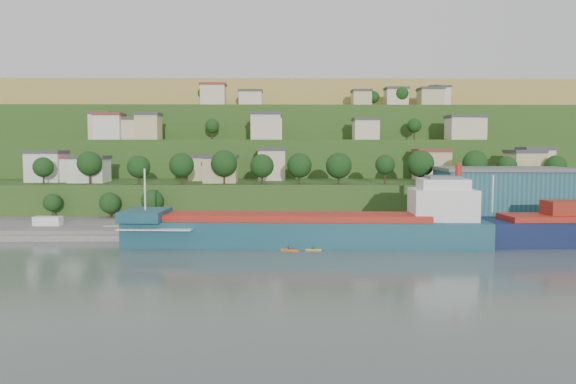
{
  "coord_description": "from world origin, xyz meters",
  "views": [
    {
      "loc": [
        -4.68,
        -103.44,
        19.66
      ],
      "look_at": [
        -2.8,
        15.0,
        10.18
      ],
      "focal_mm": 35.0,
      "sensor_mm": 36.0,
      "label": 1
    }
  ],
  "objects_px": {
    "caravan": "(48,223)",
    "kayak_orange": "(290,249)",
    "warehouse": "(503,194)",
    "cargo_ship_near": "(316,230)"
  },
  "relations": [
    {
      "from": "cargo_ship_near",
      "to": "caravan",
      "type": "height_order",
      "value": "cargo_ship_near"
    },
    {
      "from": "cargo_ship_near",
      "to": "warehouse",
      "type": "relative_size",
      "value": 2.27
    },
    {
      "from": "warehouse",
      "to": "caravan",
      "type": "bearing_deg",
      "value": -172.92
    },
    {
      "from": "caravan",
      "to": "kayak_orange",
      "type": "relative_size",
      "value": 1.7
    },
    {
      "from": "warehouse",
      "to": "caravan",
      "type": "relative_size",
      "value": 5.23
    },
    {
      "from": "warehouse",
      "to": "kayak_orange",
      "type": "xyz_separation_m",
      "value": [
        -52.27,
        -28.91,
        -8.17
      ]
    },
    {
      "from": "caravan",
      "to": "kayak_orange",
      "type": "distance_m",
      "value": 58.35
    },
    {
      "from": "caravan",
      "to": "kayak_orange",
      "type": "xyz_separation_m",
      "value": [
        54.36,
        -21.09,
        -2.36
      ]
    },
    {
      "from": "warehouse",
      "to": "caravan",
      "type": "height_order",
      "value": "warehouse"
    },
    {
      "from": "warehouse",
      "to": "caravan",
      "type": "xyz_separation_m",
      "value": [
        -106.63,
        -7.81,
        -5.81
      ]
    }
  ]
}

